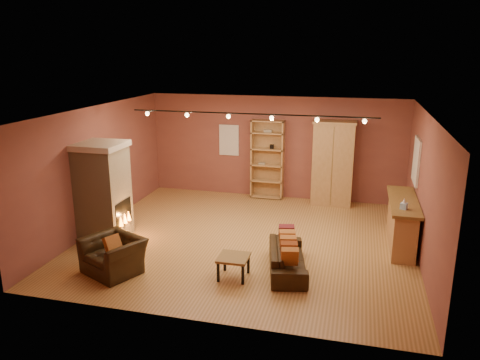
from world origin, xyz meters
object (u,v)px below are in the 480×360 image
(fireplace, at_px, (103,191))
(coffee_table, at_px, (234,260))
(bookcase, at_px, (268,159))
(armoire, at_px, (333,163))
(loveseat, at_px, (288,253))
(bar_counter, at_px, (402,222))
(armchair, at_px, (113,249))

(fireplace, bearing_deg, coffee_table, -19.58)
(fireplace, xyz_separation_m, coffee_table, (3.21, -1.14, -0.71))
(bookcase, height_order, armoire, armoire)
(fireplace, height_order, loveseat, fireplace)
(fireplace, xyz_separation_m, bar_counter, (6.24, 1.13, -0.55))
(bookcase, xyz_separation_m, bar_counter, (3.37, -2.60, -0.59))
(armoire, bearing_deg, loveseat, -97.28)
(fireplace, distance_m, armoire, 5.86)
(armoire, bearing_deg, bookcase, 174.55)
(fireplace, relative_size, armchair, 1.76)
(fireplace, distance_m, coffee_table, 3.48)
(bookcase, distance_m, loveseat, 4.59)
(armoire, distance_m, bar_counter, 2.97)
(bookcase, distance_m, armchair, 5.58)
(armoire, relative_size, armchair, 1.86)
(armoire, bearing_deg, coffee_table, -106.98)
(bookcase, xyz_separation_m, loveseat, (1.24, -4.36, -0.76))
(armoire, relative_size, coffee_table, 4.09)
(bar_counter, xyz_separation_m, coffee_table, (-3.03, -2.27, -0.16))
(bookcase, bearing_deg, armoire, -5.45)
(armchair, bearing_deg, armoire, 79.36)
(bar_counter, bearing_deg, bookcase, 142.32)
(bar_counter, height_order, loveseat, bar_counter)
(armoire, height_order, armchair, armoire)
(bookcase, xyz_separation_m, coffee_table, (0.34, -4.88, -0.76))
(bookcase, relative_size, coffee_table, 3.97)
(bookcase, height_order, loveseat, bookcase)
(loveseat, height_order, coffee_table, loveseat)
(fireplace, relative_size, loveseat, 1.24)
(bar_counter, relative_size, armchair, 1.75)
(armchair, bearing_deg, fireplace, 149.33)
(armchair, bearing_deg, bookcase, 95.47)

